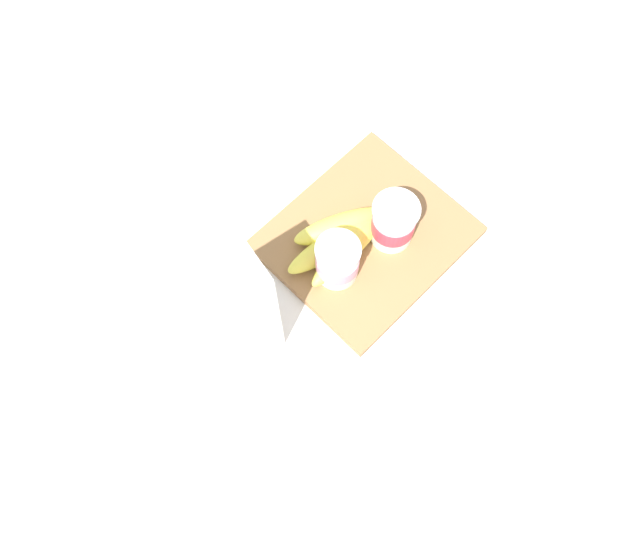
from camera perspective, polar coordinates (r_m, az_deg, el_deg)
name	(u,v)px	position (r m, az deg, el deg)	size (l,w,h in m)	color
ground_plane	(366,240)	(1.06, 3.93, 2.27)	(2.40, 2.40, 0.00)	silver
cutting_board	(366,238)	(1.06, 3.96, 2.46)	(0.29, 0.25, 0.02)	olive
cereal_box	(205,335)	(0.88, -9.73, -5.76)	(0.19, 0.07, 0.26)	white
yogurt_cup_front	(393,222)	(1.01, 6.27, 3.76)	(0.07, 0.07, 0.09)	white
yogurt_cup_back	(337,261)	(0.98, 1.50, 0.50)	(0.07, 0.07, 0.08)	white
banana_bunch	(343,238)	(1.03, 1.95, 2.42)	(0.19, 0.11, 0.04)	#E9DE4B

